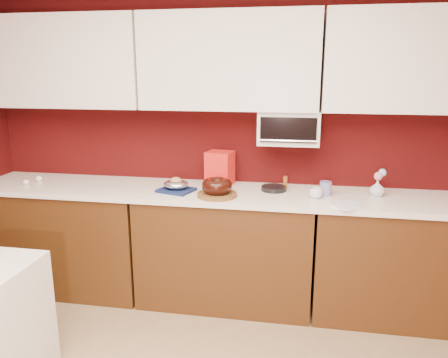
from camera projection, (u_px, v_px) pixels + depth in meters
name	position (u px, v px, depth m)	size (l,w,h in m)	color
wall_back	(233.00, 139.00, 3.51)	(4.00, 0.02, 2.50)	#3E0808
base_cabinet_left	(69.00, 238.00, 3.64)	(1.31, 0.58, 0.86)	#45260D
base_cabinet_center	(226.00, 249.00, 3.41)	(1.31, 0.58, 0.86)	#45260D
base_cabinet_right	(405.00, 262.00, 3.19)	(1.31, 0.58, 0.86)	#45260D
countertop	(226.00, 194.00, 3.30)	(4.00, 0.62, 0.04)	white
upper_cabinet_left	(62.00, 62.00, 3.43)	(1.31, 0.33, 0.70)	white
upper_cabinet_center	(229.00, 62.00, 3.20)	(1.31, 0.33, 0.70)	white
upper_cabinet_right	(422.00, 61.00, 2.98)	(1.31, 0.33, 0.70)	white
toaster_oven	(289.00, 127.00, 3.26)	(0.45, 0.30, 0.25)	white
toaster_oven_door	(288.00, 130.00, 3.11)	(0.40, 0.02, 0.18)	black
toaster_oven_handle	(288.00, 141.00, 3.11)	(0.02, 0.02, 0.42)	silver
cake_base	(217.00, 195.00, 3.16)	(0.29, 0.29, 0.03)	brown
bundt_cake	(217.00, 186.00, 3.14)	(0.22, 0.22, 0.09)	black
navy_towel	(176.00, 190.00, 3.29)	(0.25, 0.21, 0.02)	#132047
foil_ham_nest	(176.00, 184.00, 3.28)	(0.19, 0.16, 0.07)	white
roasted_ham	(176.00, 181.00, 3.27)	(0.09, 0.08, 0.06)	tan
pandoro_box	(220.00, 168.00, 3.46)	(0.20, 0.18, 0.27)	red
dark_pan	(274.00, 188.00, 3.31)	(0.19, 0.19, 0.03)	black
coffee_mug	(316.00, 192.00, 3.11)	(0.08, 0.08, 0.09)	silver
blue_jar	(325.00, 188.00, 3.18)	(0.09, 0.09, 0.10)	navy
flower_vase	(377.00, 187.00, 3.16)	(0.09, 0.09, 0.13)	silver
flower_pink	(378.00, 176.00, 3.14)	(0.06, 0.06, 0.06)	pink
flower_blue	(382.00, 173.00, 3.15)	(0.06, 0.06, 0.06)	#8DC5E2
china_plate	(346.00, 205.00, 2.94)	(0.21, 0.21, 0.01)	white
amber_bottle	(285.00, 182.00, 3.35)	(0.03, 0.03, 0.10)	brown
egg_left	(26.00, 182.00, 3.49)	(0.05, 0.04, 0.04)	white
egg_right	(39.00, 179.00, 3.59)	(0.05, 0.04, 0.04)	white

